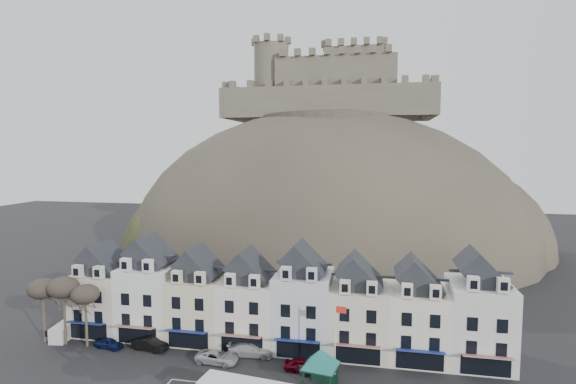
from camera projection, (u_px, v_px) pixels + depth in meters
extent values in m
cube|color=beige|center=(106.00, 300.00, 60.98)|extent=(6.80, 8.00, 8.00)
cube|color=black|center=(105.00, 263.00, 60.50)|extent=(6.80, 5.76, 2.80)
cube|color=beige|center=(78.00, 271.00, 57.30)|extent=(1.20, 0.80, 1.60)
cube|color=beige|center=(99.00, 272.00, 56.72)|extent=(1.20, 0.80, 1.60)
cube|color=black|center=(89.00, 331.00, 57.29)|extent=(5.10, 0.06, 2.20)
cube|color=navy|center=(85.00, 323.00, 56.52)|extent=(5.10, 1.29, 0.43)
cube|color=white|center=(152.00, 299.00, 59.59)|extent=(6.80, 8.00, 9.20)
cube|color=black|center=(151.00, 256.00, 59.06)|extent=(6.80, 5.76, 2.80)
cube|color=white|center=(126.00, 265.00, 55.86)|extent=(1.20, 0.80, 1.60)
cube|color=white|center=(148.00, 266.00, 55.28)|extent=(1.20, 0.80, 1.60)
cube|color=black|center=(137.00, 335.00, 55.96)|extent=(5.10, 0.06, 2.20)
cube|color=maroon|center=(134.00, 327.00, 55.19)|extent=(5.10, 1.29, 0.43)
cube|color=beige|center=(201.00, 307.00, 58.32)|extent=(6.80, 8.00, 8.00)
cube|color=black|center=(200.00, 268.00, 57.84)|extent=(6.80, 5.76, 2.80)
cube|color=beige|center=(177.00, 277.00, 54.64)|extent=(1.20, 0.80, 1.60)
cube|color=beige|center=(200.00, 278.00, 54.06)|extent=(1.20, 0.80, 1.60)
cube|color=black|center=(188.00, 340.00, 54.63)|extent=(5.10, 0.06, 2.20)
cube|color=navy|center=(186.00, 332.00, 53.86)|extent=(5.10, 1.29, 0.43)
cube|color=white|center=(251.00, 311.00, 56.99)|extent=(6.80, 8.00, 8.00)
cube|color=black|center=(251.00, 270.00, 56.51)|extent=(6.80, 5.76, 2.80)
cube|color=white|center=(230.00, 280.00, 53.31)|extent=(1.20, 0.80, 1.60)
cube|color=white|center=(254.00, 282.00, 52.73)|extent=(1.20, 0.80, 1.60)
cube|color=black|center=(242.00, 344.00, 53.30)|extent=(5.10, 0.06, 2.20)
cube|color=maroon|center=(240.00, 336.00, 52.53)|extent=(5.10, 1.29, 0.43)
cube|color=silver|center=(304.00, 310.00, 55.60)|extent=(6.80, 8.00, 9.20)
cube|color=black|center=(304.00, 264.00, 55.07)|extent=(6.80, 5.76, 2.80)
cube|color=silver|center=(286.00, 273.00, 51.87)|extent=(1.20, 0.80, 1.60)
cube|color=silver|center=(312.00, 275.00, 51.29)|extent=(1.20, 0.80, 1.60)
cube|color=black|center=(298.00, 349.00, 51.97)|extent=(5.10, 0.06, 2.20)
cube|color=navy|center=(297.00, 341.00, 51.20)|extent=(5.10, 1.29, 0.43)
cube|color=beige|center=(359.00, 318.00, 54.33)|extent=(6.80, 8.00, 8.00)
cube|color=black|center=(360.00, 276.00, 53.85)|extent=(6.80, 5.76, 2.80)
cube|color=beige|center=(345.00, 287.00, 50.65)|extent=(1.20, 0.80, 1.60)
cube|color=beige|center=(372.00, 289.00, 50.07)|extent=(1.20, 0.80, 1.60)
cube|color=black|center=(357.00, 355.00, 50.64)|extent=(5.10, 0.06, 2.20)
cube|color=maroon|center=(357.00, 346.00, 49.87)|extent=(5.10, 1.29, 0.43)
cube|color=white|center=(417.00, 323.00, 53.00)|extent=(6.80, 8.00, 8.00)
cube|color=black|center=(418.00, 280.00, 52.52)|extent=(6.80, 5.76, 2.80)
cube|color=white|center=(407.00, 291.00, 49.32)|extent=(1.20, 0.80, 1.60)
cube|color=white|center=(436.00, 292.00, 48.74)|extent=(1.20, 0.80, 1.60)
cube|color=black|center=(420.00, 360.00, 49.31)|extent=(5.10, 0.06, 2.20)
cube|color=navy|center=(421.00, 351.00, 48.54)|extent=(5.10, 1.29, 0.43)
cube|color=silver|center=(479.00, 322.00, 51.61)|extent=(6.80, 8.00, 9.20)
cube|color=black|center=(481.00, 273.00, 51.08)|extent=(6.80, 5.76, 2.80)
cube|color=silver|center=(473.00, 284.00, 47.88)|extent=(1.20, 0.80, 1.60)
cube|color=silver|center=(503.00, 285.00, 47.30)|extent=(1.20, 0.80, 1.60)
cube|color=black|center=(486.00, 366.00, 47.98)|extent=(5.10, 0.06, 2.20)
cube|color=maroon|center=(488.00, 357.00, 47.21)|extent=(5.10, 1.29, 0.43)
ellipsoid|color=#3B362D|center=(326.00, 250.00, 109.41)|extent=(96.00, 76.00, 68.00)
ellipsoid|color=#262F17|center=(232.00, 252.00, 107.86)|extent=(52.00, 44.00, 42.00)
ellipsoid|color=#3B362D|center=(426.00, 251.00, 108.62)|extent=(56.00, 48.00, 46.00)
ellipsoid|color=#262F17|center=(300.00, 264.00, 96.53)|extent=(40.00, 28.00, 28.00)
ellipsoid|color=#3B362D|center=(366.00, 264.00, 95.74)|extent=(36.00, 28.00, 24.00)
cylinder|color=#3B362D|center=(327.00, 122.00, 106.54)|extent=(30.00, 30.00, 3.00)
cube|color=brown|center=(325.00, 101.00, 102.22)|extent=(48.00, 2.20, 7.00)
cube|color=brown|center=(334.00, 109.00, 121.75)|extent=(48.00, 2.20, 7.00)
cube|color=brown|center=(238.00, 107.00, 116.68)|extent=(2.20, 22.00, 7.00)
cube|color=brown|center=(430.00, 103.00, 107.29)|extent=(2.20, 22.00, 7.00)
cube|color=brown|center=(338.00, 83.00, 111.09)|extent=(28.00, 18.00, 10.00)
cube|color=brown|center=(355.00, 77.00, 112.12)|extent=(14.00, 12.00, 13.00)
cylinder|color=brown|center=(271.00, 82.00, 110.31)|extent=(8.40, 8.40, 18.00)
cylinder|color=silver|center=(355.00, 40.00, 111.28)|extent=(0.16, 0.16, 5.00)
cylinder|color=#3D3426|center=(44.00, 320.00, 56.73)|extent=(0.32, 0.32, 5.74)
ellipsoid|color=#383028|center=(42.00, 289.00, 56.35)|extent=(3.61, 3.61, 2.54)
cylinder|color=#3D3426|center=(65.00, 321.00, 56.13)|extent=(0.32, 0.32, 6.02)
ellipsoid|color=#383028|center=(63.00, 287.00, 55.73)|extent=(3.78, 3.78, 2.67)
cylinder|color=#3D3426|center=(86.00, 325.00, 55.57)|extent=(0.32, 0.32, 5.46)
ellipsoid|color=#383028|center=(85.00, 294.00, 55.21)|extent=(3.43, 3.43, 2.42)
cube|color=#103020|center=(312.00, 370.00, 47.36)|extent=(0.18, 0.18, 2.43)
cube|color=#103020|center=(337.00, 374.00, 46.37)|extent=(0.18, 0.18, 2.43)
cube|color=#103020|center=(303.00, 382.00, 44.82)|extent=(0.18, 0.18, 2.43)
cube|color=#103020|center=(321.00, 367.00, 45.48)|extent=(3.87, 3.87, 0.12)
cone|color=#165F61|center=(321.00, 358.00, 45.40)|extent=(6.61, 6.61, 1.83)
cylinder|color=silver|center=(335.00, 342.00, 47.23)|extent=(0.13, 0.13, 8.35)
cube|color=red|center=(341.00, 310.00, 46.74)|extent=(1.14, 0.15, 0.73)
cube|color=silver|center=(64.00, 331.00, 58.05)|extent=(2.47, 4.47, 1.94)
cube|color=black|center=(64.00, 328.00, 58.02)|extent=(1.74, 0.34, 0.83)
imported|color=#0B133B|center=(109.00, 343.00, 55.20)|extent=(3.87, 2.04, 1.26)
imported|color=black|center=(150.00, 344.00, 54.68)|extent=(4.69, 2.18, 1.49)
imported|color=#B3B5BC|center=(217.00, 357.00, 51.38)|extent=(4.99, 2.61, 1.36)
imported|color=silver|center=(251.00, 349.00, 53.17)|extent=(5.54, 2.53, 1.57)
imported|color=#610512|center=(303.00, 365.00, 49.42)|extent=(4.14, 1.74, 1.40)
imported|color=black|center=(317.00, 367.00, 49.11)|extent=(4.46, 2.94, 1.39)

